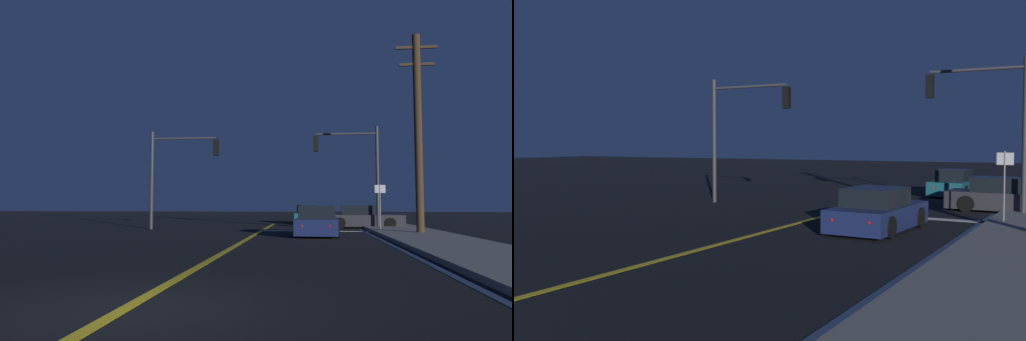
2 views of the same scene
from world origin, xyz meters
The scene contains 12 objects.
ground_plane centered at (0.00, 0.00, 0.00)m, with size 160.00×160.00×0.00m, color black.
sidewalk_right centered at (7.18, 10.08, 0.07)m, with size 3.20×36.29×0.15m, color slate.
lane_line_center centered at (0.00, 10.08, 0.01)m, with size 0.20×34.28×0.01m, color gold.
lane_line_edge_right centered at (5.33, 10.08, 0.01)m, with size 0.16×34.28×0.01m, color silver.
stop_bar centered at (2.79, 18.66, 0.01)m, with size 5.58×0.50×0.01m, color silver.
car_side_waiting_navy centered at (2.86, 15.10, 0.58)m, with size 2.07×4.31×1.34m.
car_distant_tail_teal centered at (2.37, 28.27, 0.58)m, with size 1.89×4.41×1.34m.
car_parked_curb_charcoal centered at (5.64, 22.26, 0.58)m, with size 4.62×2.06×1.34m.
traffic_signal_near_right centered at (5.09, 20.96, 3.89)m, with size 3.69×0.28×5.85m.
traffic_signal_far_left centered at (-4.96, 19.56, 3.70)m, with size 3.92×0.28×5.53m.
utility_pole_right centered at (7.48, 15.70, 4.78)m, with size 1.87×0.35×9.25m.
street_sign_corner centered at (6.08, 18.16, 1.64)m, with size 0.56×0.10×2.43m.
Camera 1 is at (2.51, -6.26, 1.43)m, focal length 32.98 mm.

